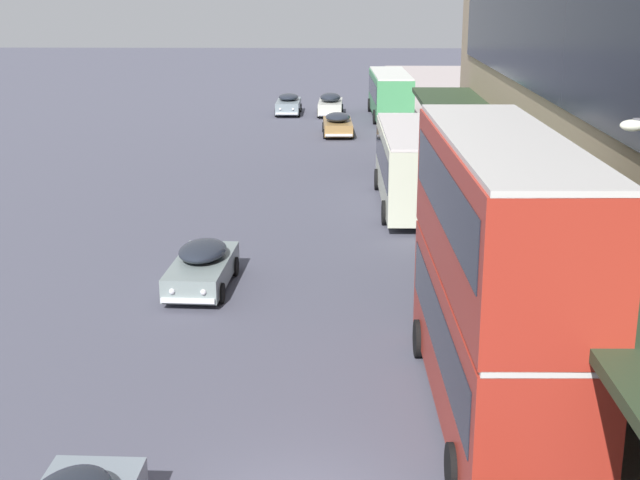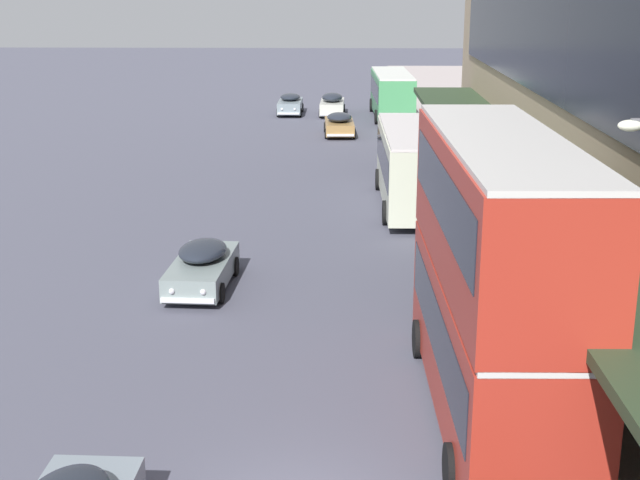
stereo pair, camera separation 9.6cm
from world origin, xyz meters
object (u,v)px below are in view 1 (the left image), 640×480
object	(u,v)px
sedan_second_mid	(338,124)
sedan_trailing_near	(202,266)
transit_bus_kerbside_front	(411,163)
sedan_second_near	(330,104)
sedan_oncoming_front	(288,104)
transit_bus_kerbside_far	(498,272)
transit_bus_kerbside_rear	(390,92)
pedestrian_at_kerb	(544,286)

from	to	relation	value
sedan_second_mid	sedan_trailing_near	size ratio (longest dim) A/B	0.98
transit_bus_kerbside_front	sedan_second_near	world-z (taller)	transit_bus_kerbside_front
sedan_oncoming_front	sedan_second_mid	world-z (taller)	sedan_oncoming_front
transit_bus_kerbside_far	sedan_second_mid	distance (m)	38.71
transit_bus_kerbside_front	sedan_second_mid	world-z (taller)	transit_bus_kerbside_front
transit_bus_kerbside_front	sedan_second_mid	bearing A→B (deg)	99.80
transit_bus_kerbside_front	transit_bus_kerbside_far	xyz separation A→B (m)	(0.32, -19.68, 1.50)
sedan_second_near	transit_bus_kerbside_far	bearing A→B (deg)	-85.03
transit_bus_kerbside_rear	transit_bus_kerbside_front	bearing A→B (deg)	-91.12
transit_bus_kerbside_far	pedestrian_at_kerb	distance (m)	6.62
transit_bus_kerbside_rear	sedan_second_mid	distance (m)	8.66
transit_bus_kerbside_front	sedan_trailing_near	distance (m)	13.35
transit_bus_kerbside_front	sedan_oncoming_front	bearing A→B (deg)	103.82
sedan_second_near	pedestrian_at_kerb	distance (m)	42.14
transit_bus_kerbside_front	sedan_second_mid	xyz separation A→B (m)	(-3.24, 18.76, -1.24)
sedan_trailing_near	pedestrian_at_kerb	xyz separation A→B (m)	(10.29, -3.02, 0.45)
sedan_second_mid	sedan_second_near	size ratio (longest dim) A/B	0.97
transit_bus_kerbside_far	sedan_second_near	distance (m)	47.60
sedan_trailing_near	pedestrian_at_kerb	world-z (taller)	pedestrian_at_kerb
sedan_oncoming_front	sedan_second_near	size ratio (longest dim) A/B	0.97
transit_bus_kerbside_far	sedan_second_mid	world-z (taller)	transit_bus_kerbside_far
sedan_trailing_near	pedestrian_at_kerb	distance (m)	10.73
transit_bus_kerbside_front	transit_bus_kerbside_rear	distance (m)	26.48
transit_bus_kerbside_front	transit_bus_kerbside_far	distance (m)	19.74
sedan_oncoming_front	sedan_trailing_near	xyz separation A→B (m)	(-0.61, -39.10, -0.03)
sedan_second_near	sedan_trailing_near	size ratio (longest dim) A/B	1.01
transit_bus_kerbside_rear	pedestrian_at_kerb	xyz separation A→B (m)	(2.23, -40.44, -0.70)
sedan_second_near	pedestrian_at_kerb	world-z (taller)	pedestrian_at_kerb
transit_bus_kerbside_front	sedan_oncoming_front	world-z (taller)	transit_bus_kerbside_front
transit_bus_kerbside_far	sedan_trailing_near	world-z (taller)	transit_bus_kerbside_far
sedan_second_mid	sedan_second_near	world-z (taller)	sedan_second_near
transit_bus_kerbside_far	pedestrian_at_kerb	world-z (taller)	transit_bus_kerbside_far
transit_bus_kerbside_rear	sedan_trailing_near	world-z (taller)	transit_bus_kerbside_rear
transit_bus_kerbside_rear	sedan_oncoming_front	world-z (taller)	transit_bus_kerbside_rear
transit_bus_kerbside_rear	pedestrian_at_kerb	size ratio (longest dim) A/B	5.17
transit_bus_kerbside_front	sedan_second_mid	distance (m)	19.08
sedan_oncoming_front	sedan_second_mid	size ratio (longest dim) A/B	0.99
pedestrian_at_kerb	sedan_oncoming_front	bearing A→B (deg)	102.94
sedan_second_mid	pedestrian_at_kerb	distance (m)	33.27
sedan_trailing_near	sedan_second_near	bearing A→B (deg)	84.47
pedestrian_at_kerb	sedan_trailing_near	bearing A→B (deg)	163.62
transit_bus_kerbside_rear	transit_bus_kerbside_far	size ratio (longest dim) A/B	0.95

